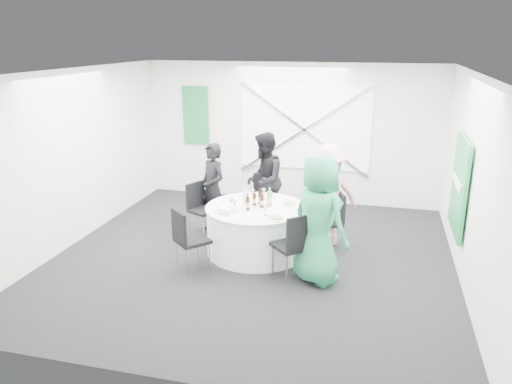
% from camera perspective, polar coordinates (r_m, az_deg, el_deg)
% --- Properties ---
extents(floor, '(6.00, 6.00, 0.00)m').
position_cam_1_polar(floor, '(7.78, -0.37, -7.48)').
color(floor, black).
rests_on(floor, ground).
extents(ceiling, '(6.00, 6.00, 0.00)m').
position_cam_1_polar(ceiling, '(7.08, -0.41, 13.58)').
color(ceiling, white).
rests_on(ceiling, wall_back).
extents(wall_back, '(6.00, 0.00, 6.00)m').
position_cam_1_polar(wall_back, '(10.16, 3.92, 6.71)').
color(wall_back, silver).
rests_on(wall_back, floor).
extents(wall_front, '(6.00, 0.00, 6.00)m').
position_cam_1_polar(wall_front, '(4.62, -9.90, -6.71)').
color(wall_front, silver).
rests_on(wall_front, floor).
extents(wall_left, '(0.00, 6.00, 6.00)m').
position_cam_1_polar(wall_left, '(8.55, -20.29, 3.65)').
color(wall_left, silver).
rests_on(wall_left, floor).
extents(wall_right, '(0.00, 6.00, 6.00)m').
position_cam_1_polar(wall_right, '(7.18, 23.45, 0.84)').
color(wall_right, silver).
rests_on(wall_right, floor).
extents(window_panel, '(2.60, 0.03, 1.60)m').
position_cam_1_polar(window_panel, '(10.06, 5.58, 7.14)').
color(window_panel, white).
rests_on(window_panel, wall_back).
extents(window_brace_a, '(2.63, 0.05, 1.84)m').
position_cam_1_polar(window_brace_a, '(10.02, 5.54, 7.10)').
color(window_brace_a, silver).
rests_on(window_brace_a, window_panel).
extents(window_brace_b, '(2.63, 0.05, 1.84)m').
position_cam_1_polar(window_brace_b, '(10.02, 5.54, 7.10)').
color(window_brace_b, silver).
rests_on(window_brace_b, window_panel).
extents(green_banner, '(0.55, 0.04, 1.20)m').
position_cam_1_polar(green_banner, '(10.60, -6.91, 8.71)').
color(green_banner, '#156C2F').
rests_on(green_banner, wall_back).
extents(green_sign, '(0.05, 1.20, 1.40)m').
position_cam_1_polar(green_sign, '(7.80, 22.22, 0.67)').
color(green_sign, '#188841').
rests_on(green_sign, wall_right).
extents(banquet_table, '(1.56, 1.56, 0.76)m').
position_cam_1_polar(banquet_table, '(7.80, 0.00, -4.35)').
color(banquet_table, white).
rests_on(banquet_table, floor).
extents(chair_back, '(0.48, 0.49, 0.94)m').
position_cam_1_polar(chair_back, '(8.88, 0.91, -0.45)').
color(chair_back, black).
rests_on(chair_back, floor).
extents(chair_back_left, '(0.55, 0.54, 0.90)m').
position_cam_1_polar(chair_back_left, '(8.56, -6.45, -1.44)').
color(chair_back_left, black).
rests_on(chair_back_left, floor).
extents(chair_back_right, '(0.55, 0.55, 0.93)m').
position_cam_1_polar(chair_back_right, '(7.99, 8.80, -2.78)').
color(chair_back_right, black).
rests_on(chair_back_right, floor).
extents(chair_front_right, '(0.63, 0.63, 0.99)m').
position_cam_1_polar(chair_front_right, '(6.89, 4.44, -5.65)').
color(chair_front_right, black).
rests_on(chair_front_right, floor).
extents(chair_front_left, '(0.61, 0.61, 0.95)m').
position_cam_1_polar(chair_front_left, '(7.19, -7.90, -4.96)').
color(chair_front_left, black).
rests_on(chair_front_left, floor).
extents(person_man_back_left, '(0.68, 0.64, 1.56)m').
position_cam_1_polar(person_man_back_left, '(8.58, -4.96, 0.45)').
color(person_man_back_left, black).
rests_on(person_man_back_left, floor).
extents(person_man_back, '(0.56, 0.87, 1.69)m').
position_cam_1_polar(person_man_back, '(8.81, 0.92, 1.39)').
color(person_man_back, black).
rests_on(person_man_back, floor).
extents(person_woman_pink, '(1.18, 1.00, 1.67)m').
position_cam_1_polar(person_woman_pink, '(8.08, 8.20, -0.34)').
color(person_woman_pink, pink).
rests_on(person_woman_pink, floor).
extents(person_woman_green, '(1.05, 0.97, 1.81)m').
position_cam_1_polar(person_woman_green, '(6.79, 7.19, -3.15)').
color(person_woman_green, '#28925F').
rests_on(person_woman_green, floor).
extents(plate_back, '(0.27, 0.27, 0.01)m').
position_cam_1_polar(plate_back, '(8.16, 1.40, -0.48)').
color(plate_back, white).
rests_on(plate_back, banquet_table).
extents(plate_back_left, '(0.24, 0.24, 0.01)m').
position_cam_1_polar(plate_back_left, '(8.04, -3.04, -0.79)').
color(plate_back_left, white).
rests_on(plate_back_left, banquet_table).
extents(plate_back_right, '(0.28, 0.28, 0.04)m').
position_cam_1_polar(plate_back_right, '(7.79, 3.85, -1.33)').
color(plate_back_right, white).
rests_on(plate_back_right, banquet_table).
extents(plate_front_right, '(0.30, 0.30, 0.04)m').
position_cam_1_polar(plate_front_right, '(7.17, 2.24, -2.98)').
color(plate_front_right, white).
rests_on(plate_front_right, banquet_table).
extents(plate_front_left, '(0.24, 0.24, 0.01)m').
position_cam_1_polar(plate_front_left, '(7.53, -4.13, -2.07)').
color(plate_front_left, white).
rests_on(plate_front_left, banquet_table).
extents(napkin, '(0.20, 0.14, 0.06)m').
position_cam_1_polar(napkin, '(7.40, -3.62, -2.13)').
color(napkin, white).
rests_on(napkin, plate_front_left).
extents(beer_bottle_a, '(0.06, 0.06, 0.25)m').
position_cam_1_polar(beer_bottle_a, '(7.71, -0.18, -0.87)').
color(beer_bottle_a, '#3C200B').
rests_on(beer_bottle_a, banquet_table).
extents(beer_bottle_b, '(0.06, 0.06, 0.27)m').
position_cam_1_polar(beer_bottle_b, '(7.75, 0.45, -0.70)').
color(beer_bottle_b, '#3C200B').
rests_on(beer_bottle_b, banquet_table).
extents(beer_bottle_c, '(0.06, 0.06, 0.26)m').
position_cam_1_polar(beer_bottle_c, '(7.61, 0.67, -1.07)').
color(beer_bottle_c, '#3C200B').
rests_on(beer_bottle_c, banquet_table).
extents(beer_bottle_d, '(0.06, 0.06, 0.27)m').
position_cam_1_polar(beer_bottle_d, '(7.50, -0.94, -1.33)').
color(beer_bottle_d, '#3C200B').
rests_on(beer_bottle_d, banquet_table).
extents(green_water_bottle, '(0.08, 0.08, 0.30)m').
position_cam_1_polar(green_water_bottle, '(7.68, 1.56, -0.79)').
color(green_water_bottle, green).
rests_on(green_water_bottle, banquet_table).
extents(clear_water_bottle, '(0.08, 0.08, 0.30)m').
position_cam_1_polar(clear_water_bottle, '(7.66, -1.18, -0.82)').
color(clear_water_bottle, white).
rests_on(clear_water_bottle, banquet_table).
extents(wine_glass_a, '(0.07, 0.07, 0.17)m').
position_cam_1_polar(wine_glass_a, '(7.97, -0.38, -0.04)').
color(wine_glass_a, white).
rests_on(wine_glass_a, banquet_table).
extents(wine_glass_b, '(0.07, 0.07, 0.17)m').
position_cam_1_polar(wine_glass_b, '(7.44, -2.47, -1.32)').
color(wine_glass_b, white).
rests_on(wine_glass_b, banquet_table).
extents(wine_glass_c, '(0.07, 0.07, 0.17)m').
position_cam_1_polar(wine_glass_c, '(7.27, 1.11, -1.78)').
color(wine_glass_c, white).
rests_on(wine_glass_c, banquet_table).
extents(wine_glass_d, '(0.07, 0.07, 0.17)m').
position_cam_1_polar(wine_glass_d, '(8.02, 0.89, 0.07)').
color(wine_glass_d, white).
rests_on(wine_glass_d, banquet_table).
extents(wine_glass_e, '(0.07, 0.07, 0.17)m').
position_cam_1_polar(wine_glass_e, '(7.57, -2.87, -1.01)').
color(wine_glass_e, white).
rests_on(wine_glass_e, banquet_table).
extents(fork_a, '(0.08, 0.14, 0.01)m').
position_cam_1_polar(fork_a, '(7.66, 4.30, -1.76)').
color(fork_a, silver).
rests_on(fork_a, banquet_table).
extents(knife_a, '(0.10, 0.13, 0.01)m').
position_cam_1_polar(knife_a, '(8.02, 3.23, -0.86)').
color(knife_a, silver).
rests_on(knife_a, banquet_table).
extents(fork_b, '(0.11, 0.12, 0.01)m').
position_cam_1_polar(fork_b, '(7.61, -4.29, -1.89)').
color(fork_b, silver).
rests_on(fork_b, banquet_table).
extents(knife_b, '(0.11, 0.13, 0.01)m').
position_cam_1_polar(knife_b, '(7.32, -3.34, -2.67)').
color(knife_b, silver).
rests_on(knife_b, banquet_table).
extents(fork_c, '(0.10, 0.13, 0.01)m').
position_cam_1_polar(fork_c, '(8.17, -1.68, -0.50)').
color(fork_c, silver).
rests_on(fork_c, banquet_table).
extents(knife_c, '(0.09, 0.13, 0.01)m').
position_cam_1_polar(knife_c, '(7.95, -3.62, -1.03)').
color(knife_c, silver).
rests_on(knife_c, banquet_table).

